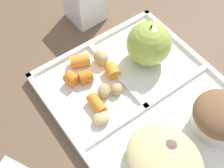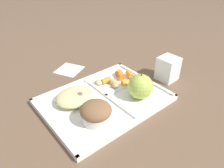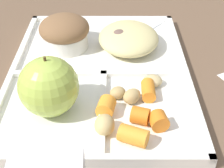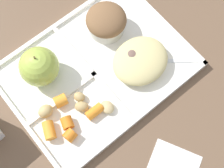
{
  "view_description": "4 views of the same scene",
  "coord_description": "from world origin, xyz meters",
  "px_view_note": "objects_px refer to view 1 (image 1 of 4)",
  "views": [
    {
      "loc": [
        0.16,
        -0.21,
        0.47
      ],
      "look_at": [
        -0.07,
        -0.04,
        0.05
      ],
      "focal_mm": 47.99,
      "sensor_mm": 36.0,
      "label": 1
    },
    {
      "loc": [
        0.34,
        0.45,
        0.44
      ],
      "look_at": [
        -0.05,
        -0.02,
        0.04
      ],
      "focal_mm": 33.83,
      "sensor_mm": 36.0,
      "label": 2
    },
    {
      "loc": [
        -0.46,
        -0.02,
        0.33
      ],
      "look_at": [
        -0.06,
        -0.02,
        0.03
      ],
      "focal_mm": 53.64,
      "sensor_mm": 36.0,
      "label": 3
    },
    {
      "loc": [
        -0.15,
        -0.24,
        0.68
      ],
      "look_at": [
        -0.01,
        -0.06,
        0.05
      ],
      "focal_mm": 52.57,
      "sensor_mm": 36.0,
      "label": 4
    }
  ],
  "objects_px": {
    "bran_muffin": "(220,116)",
    "milk_carton": "(85,0)",
    "green_apple": "(149,44)",
    "lunch_tray": "(154,112)"
  },
  "relations": [
    {
      "from": "milk_carton",
      "to": "lunch_tray",
      "type": "bearing_deg",
      "value": -10.2
    },
    {
      "from": "bran_muffin",
      "to": "milk_carton",
      "type": "distance_m",
      "value": 0.36
    },
    {
      "from": "bran_muffin",
      "to": "lunch_tray",
      "type": "bearing_deg",
      "value": -141.62
    },
    {
      "from": "lunch_tray",
      "to": "bran_muffin",
      "type": "xyz_separation_m",
      "value": [
        0.08,
        0.07,
        0.03
      ]
    },
    {
      "from": "lunch_tray",
      "to": "green_apple",
      "type": "relative_size",
      "value": 4.42
    },
    {
      "from": "lunch_tray",
      "to": "green_apple",
      "type": "bearing_deg",
      "value": 146.33
    },
    {
      "from": "lunch_tray",
      "to": "green_apple",
      "type": "height_order",
      "value": "green_apple"
    },
    {
      "from": "green_apple",
      "to": "bran_muffin",
      "type": "xyz_separation_m",
      "value": [
        0.18,
        -0.0,
        -0.01
      ]
    },
    {
      "from": "lunch_tray",
      "to": "milk_carton",
      "type": "xyz_separation_m",
      "value": [
        -0.28,
        0.04,
        0.04
      ]
    },
    {
      "from": "bran_muffin",
      "to": "milk_carton",
      "type": "xyz_separation_m",
      "value": [
        -0.36,
        -0.03,
        0.0
      ]
    }
  ]
}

